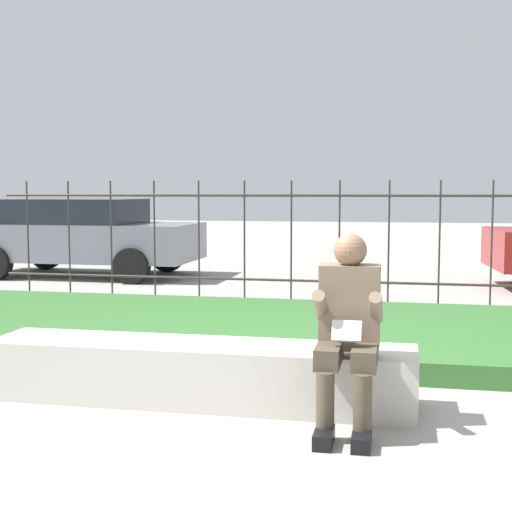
% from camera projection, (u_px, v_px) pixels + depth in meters
% --- Properties ---
extents(ground_plane, '(60.00, 60.00, 0.00)m').
position_uv_depth(ground_plane, '(239.00, 404.00, 4.99)').
color(ground_plane, '#9E9B93').
extents(stone_bench, '(3.02, 0.57, 0.42)m').
position_uv_depth(stone_bench, '(199.00, 376.00, 5.03)').
color(stone_bench, beige).
rests_on(stone_bench, ground_plane).
extents(person_seated_reader, '(0.42, 0.73, 1.22)m').
position_uv_depth(person_seated_reader, '(348.00, 324.00, 4.47)').
color(person_seated_reader, black).
rests_on(person_seated_reader, ground_plane).
extents(grass_berm, '(10.74, 3.01, 0.19)m').
position_uv_depth(grass_berm, '(288.00, 331.00, 7.13)').
color(grass_berm, '#33662D').
rests_on(grass_berm, ground_plane).
extents(iron_fence, '(8.74, 0.03, 1.63)m').
position_uv_depth(iron_fence, '(315.00, 240.00, 9.20)').
color(iron_fence, '#332D28').
rests_on(iron_fence, ground_plane).
extents(car_parked_left, '(3.95, 1.98, 1.35)m').
position_uv_depth(car_parked_left, '(83.00, 235.00, 12.53)').
color(car_parked_left, slate).
rests_on(car_parked_left, ground_plane).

